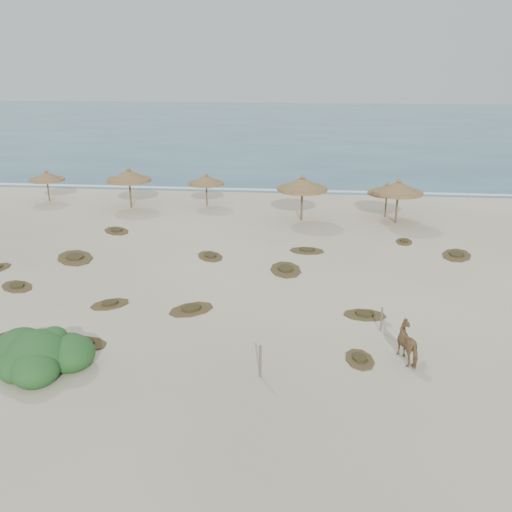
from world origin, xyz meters
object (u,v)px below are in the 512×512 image
at_px(palapa_1, 129,176).
at_px(bush, 40,355).
at_px(palapa_0, 47,177).
at_px(horse, 410,344).

bearing_deg(palapa_1, bush, -80.21).
xyz_separation_m(palapa_0, horse, (24.05, -22.32, -1.23)).
bearing_deg(horse, palapa_0, -62.62).
xyz_separation_m(palapa_1, bush, (3.96, -22.95, -1.82)).
xyz_separation_m(horse, bush, (-13.17, -1.90, -0.14)).
height_order(palapa_1, bush, palapa_1).
height_order(palapa_0, palapa_1, palapa_1).
height_order(palapa_1, horse, palapa_1).
distance_m(palapa_0, bush, 26.59).
xyz_separation_m(palapa_0, bush, (10.89, -24.22, -1.38)).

